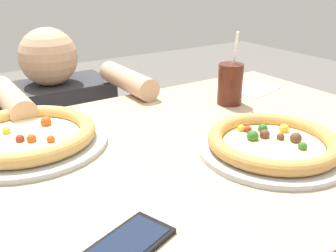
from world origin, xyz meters
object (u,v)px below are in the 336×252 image
object	(u,v)px
cell_phone	(125,247)
diner_seated	(62,167)
pizza_near	(273,144)
drink_cup_colored	(230,84)
pizza_far	(27,136)

from	to	relation	value
cell_phone	diner_seated	distance (m)	0.98
pizza_near	drink_cup_colored	bearing A→B (deg)	64.61
drink_cup_colored	diner_seated	distance (m)	0.73
pizza_near	diner_seated	bearing A→B (deg)	105.85
drink_cup_colored	diner_seated	size ratio (longest dim) A/B	0.22
pizza_far	drink_cup_colored	xyz separation A→B (m)	(0.57, -0.03, 0.04)
pizza_far	drink_cup_colored	distance (m)	0.58
pizza_near	drink_cup_colored	world-z (taller)	drink_cup_colored
pizza_near	diner_seated	size ratio (longest dim) A/B	0.34
pizza_far	diner_seated	bearing A→B (deg)	66.27
pizza_far	diner_seated	size ratio (longest dim) A/B	0.38
pizza_far	diner_seated	xyz separation A→B (m)	(0.21, 0.47, -0.35)
pizza_near	cell_phone	xyz separation A→B (m)	(-0.41, -0.10, -0.02)
pizza_near	cell_phone	distance (m)	0.42
pizza_far	cell_phone	world-z (taller)	pizza_far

